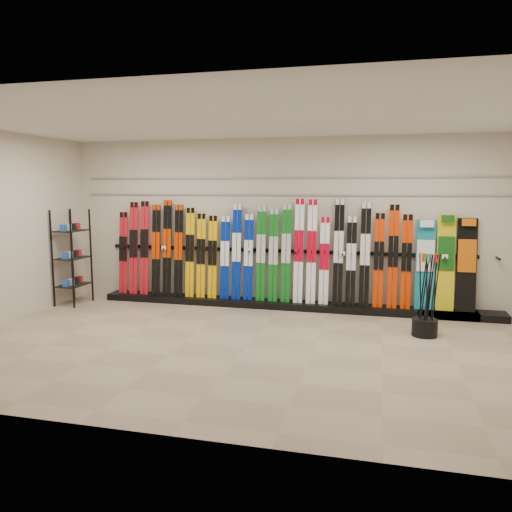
# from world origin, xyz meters

# --- Properties ---
(floor) EXTENTS (8.00, 8.00, 0.00)m
(floor) POSITION_xyz_m (0.00, 0.00, 0.00)
(floor) COLOR #9E886D
(floor) RESTS_ON ground
(back_wall) EXTENTS (8.00, 0.00, 8.00)m
(back_wall) POSITION_xyz_m (0.00, 2.50, 1.50)
(back_wall) COLOR beige
(back_wall) RESTS_ON floor
(ceiling) EXTENTS (8.00, 8.00, 0.00)m
(ceiling) POSITION_xyz_m (0.00, 0.00, 3.00)
(ceiling) COLOR silver
(ceiling) RESTS_ON back_wall
(ski_rack_base) EXTENTS (8.00, 0.40, 0.12)m
(ski_rack_base) POSITION_xyz_m (0.22, 2.28, 0.06)
(ski_rack_base) COLOR black
(ski_rack_base) RESTS_ON floor
(skis) EXTENTS (5.36, 0.18, 1.82)m
(skis) POSITION_xyz_m (-0.45, 2.30, 0.95)
(skis) COLOR red
(skis) RESTS_ON ski_rack_base
(snowboards) EXTENTS (0.95, 0.24, 1.57)m
(snowboards) POSITION_xyz_m (2.77, 2.36, 0.88)
(snowboards) COLOR #14728C
(snowboards) RESTS_ON ski_rack_base
(accessory_rack) EXTENTS (0.40, 0.60, 1.74)m
(accessory_rack) POSITION_xyz_m (-3.75, 1.70, 0.87)
(accessory_rack) COLOR black
(accessory_rack) RESTS_ON floor
(pole_bin) EXTENTS (0.36, 0.36, 0.25)m
(pole_bin) POSITION_xyz_m (2.37, 1.11, 0.12)
(pole_bin) COLOR black
(pole_bin) RESTS_ON floor
(ski_poles) EXTENTS (0.29, 0.23, 1.18)m
(ski_poles) POSITION_xyz_m (2.39, 1.10, 0.61)
(ski_poles) COLOR black
(ski_poles) RESTS_ON pole_bin
(slatwall_rail_0) EXTENTS (7.60, 0.02, 0.03)m
(slatwall_rail_0) POSITION_xyz_m (0.00, 2.48, 2.00)
(slatwall_rail_0) COLOR gray
(slatwall_rail_0) RESTS_ON back_wall
(slatwall_rail_1) EXTENTS (7.60, 0.02, 0.03)m
(slatwall_rail_1) POSITION_xyz_m (0.00, 2.48, 2.30)
(slatwall_rail_1) COLOR gray
(slatwall_rail_1) RESTS_ON back_wall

